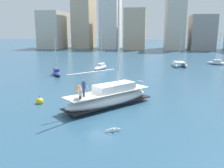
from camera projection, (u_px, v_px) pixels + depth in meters
name	position (u px, v px, depth m)	size (l,w,h in m)	color
ground_plane	(101.00, 108.00, 23.24)	(400.00, 400.00, 0.00)	#284C66
main_sailboat	(109.00, 97.00, 23.60)	(8.16, 8.78, 12.70)	silver
moored_sloop_near	(101.00, 67.00, 46.06)	(2.29, 5.20, 8.77)	white
moored_sloop_far	(179.00, 64.00, 49.82)	(3.05, 5.40, 8.08)	silver
moored_catamaran	(57.00, 72.00, 40.28)	(3.22, 4.27, 6.10)	navy
moored_cutter_left	(216.00, 62.00, 53.10)	(4.24, 2.90, 7.03)	silver
seagull	(113.00, 129.00, 17.67)	(1.07, 0.64, 0.17)	silver
mooring_buoy	(40.00, 101.00, 24.59)	(0.74, 0.74, 0.97)	yellow
waterfront_buildings	(137.00, 23.00, 100.19)	(84.91, 19.80, 26.00)	beige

